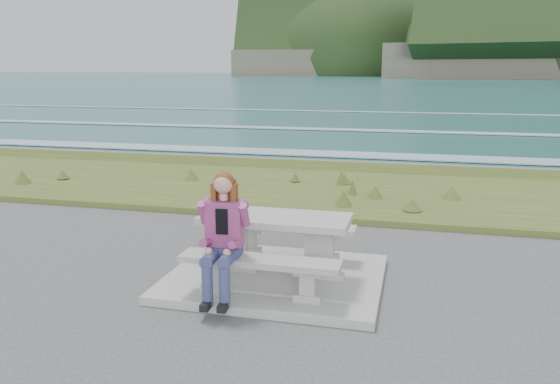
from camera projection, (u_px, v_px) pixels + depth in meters
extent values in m
cube|color=#ADACA7|center=(275.00, 278.00, 6.76)|extent=(2.60, 2.10, 0.10)
cube|color=#ADACA7|center=(234.00, 267.00, 6.87)|extent=(0.62, 0.12, 0.08)
cube|color=#ADACA7|center=(234.00, 245.00, 6.81)|extent=(0.34, 0.09, 0.51)
cube|color=#ADACA7|center=(233.00, 222.00, 6.74)|extent=(0.62, 0.12, 0.08)
cube|color=#ADACA7|center=(319.00, 275.00, 6.61)|extent=(0.62, 0.12, 0.08)
cube|color=#ADACA7|center=(319.00, 252.00, 6.55)|extent=(0.34, 0.09, 0.51)
cube|color=#ADACA7|center=(319.00, 228.00, 6.48)|extent=(0.62, 0.12, 0.08)
cube|color=#ADACA7|center=(275.00, 219.00, 6.59)|extent=(1.80, 0.75, 0.08)
cube|color=#ADACA7|center=(214.00, 288.00, 6.21)|extent=(0.30, 0.12, 0.08)
cube|color=#ADACA7|center=(214.00, 276.00, 6.17)|extent=(0.17, 0.09, 0.22)
cube|color=#ADACA7|center=(213.00, 263.00, 6.14)|extent=(0.30, 0.12, 0.08)
cube|color=#ADACA7|center=(307.00, 298.00, 5.95)|extent=(0.30, 0.12, 0.08)
cube|color=#ADACA7|center=(307.00, 285.00, 5.92)|extent=(0.17, 0.09, 0.22)
cube|color=#ADACA7|center=(307.00, 272.00, 5.88)|extent=(0.30, 0.12, 0.08)
cube|color=#ADACA7|center=(259.00, 261.00, 6.00)|extent=(1.80, 0.35, 0.07)
cube|color=#ADACA7|center=(250.00, 250.00, 7.53)|extent=(0.30, 0.12, 0.08)
cube|color=#ADACA7|center=(250.00, 239.00, 7.50)|extent=(0.17, 0.09, 0.22)
cube|color=#ADACA7|center=(250.00, 229.00, 7.47)|extent=(0.30, 0.12, 0.08)
cube|color=#ADACA7|center=(328.00, 256.00, 7.28)|extent=(0.30, 0.12, 0.08)
cube|color=#ADACA7|center=(328.00, 245.00, 7.24)|extent=(0.17, 0.09, 0.22)
cube|color=#ADACA7|center=(328.00, 235.00, 7.21)|extent=(0.30, 0.12, 0.08)
cube|color=#ADACA7|center=(289.00, 226.00, 7.32)|extent=(1.80, 0.35, 0.07)
cube|color=#37531F|center=(335.00, 195.00, 11.50)|extent=(160.00, 4.50, 0.22)
cube|color=brown|center=(352.00, 170.00, 14.25)|extent=(160.00, 0.80, 2.20)
plane|color=#215C5F|center=(418.00, 76.00, 414.06)|extent=(1600.00, 1600.00, 0.00)
cube|color=#B4BDC1|center=(370.00, 188.00, 20.40)|extent=(220.00, 3.00, 0.06)
cube|color=#B4BDC1|center=(383.00, 156.00, 27.97)|extent=(220.00, 2.00, 0.06)
cube|color=#B4BDC1|center=(394.00, 131.00, 39.33)|extent=(220.00, 1.40, 0.06)
cube|color=#B4BDC1|center=(402.00, 113.00, 56.36)|extent=(220.00, 1.00, 0.06)
cube|color=brown|center=(367.00, 64.00, 431.07)|extent=(201.55, 149.04, 18.00)
ellipsoid|color=#1D3116|center=(367.00, 60.00, 430.41)|extent=(211.86, 162.91, 112.53)
cube|color=navy|center=(220.00, 276.00, 5.92)|extent=(0.41, 0.70, 0.56)
cube|color=#983876|center=(225.00, 223.00, 6.02)|extent=(0.41, 0.26, 0.51)
sphere|color=#DA9E88|center=(223.00, 184.00, 5.91)|extent=(0.22, 0.22, 0.22)
sphere|color=#602915|center=(224.00, 183.00, 5.93)|extent=(0.24, 0.24, 0.24)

